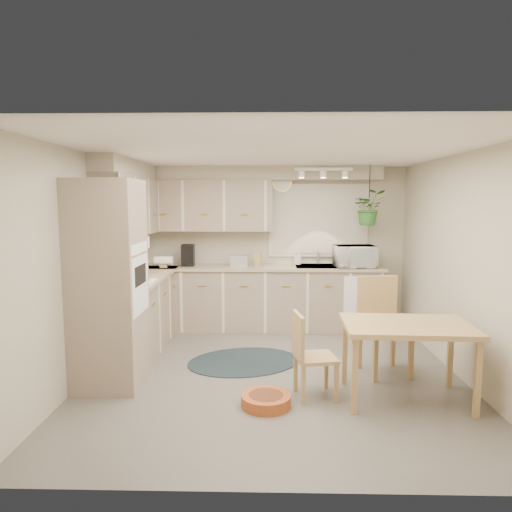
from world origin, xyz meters
name	(u,v)px	position (x,y,z in m)	size (l,w,h in m)	color
floor	(274,373)	(0.00, 0.00, 0.00)	(4.20, 4.20, 0.00)	#605C54
ceiling	(275,152)	(0.00, 0.00, 2.40)	(4.20, 4.20, 0.00)	white
wall_back	(272,247)	(0.00, 2.10, 1.20)	(4.00, 0.04, 2.40)	#B7AE97
wall_front	(279,312)	(0.00, -2.10, 1.20)	(4.00, 0.04, 2.40)	#B7AE97
wall_left	(90,265)	(-2.00, 0.00, 1.20)	(0.04, 4.20, 2.40)	#B7AE97
wall_right	(462,266)	(2.00, 0.00, 1.20)	(0.04, 4.20, 2.40)	#B7AE97
base_cab_left	(142,313)	(-1.70, 0.88, 0.45)	(0.60, 1.85, 0.90)	gray
base_cab_back	(259,299)	(-0.20, 1.80, 0.45)	(3.60, 0.60, 0.90)	gray
counter_left	(141,277)	(-1.69, 0.88, 0.92)	(0.64, 1.89, 0.04)	tan
counter_back	(259,267)	(-0.20, 1.79, 0.92)	(3.64, 0.64, 0.04)	tan
oven_stack	(108,285)	(-1.68, -0.38, 1.05)	(0.65, 0.65, 2.10)	gray
wall_oven_face	(140,285)	(-1.35, -0.38, 1.05)	(0.02, 0.56, 0.58)	white
upper_cab_left	(131,206)	(-1.82, 1.00, 1.83)	(0.35, 2.00, 0.75)	gray
upper_cab_back	(205,206)	(-1.00, 1.93, 1.83)	(2.00, 0.35, 0.75)	gray
soffit_left	(128,169)	(-1.85, 1.00, 2.30)	(0.30, 2.00, 0.20)	#B7AE97
soffit_back	(259,173)	(-0.20, 1.95, 2.30)	(3.60, 0.30, 0.20)	#B7AE97
cooktop	(128,283)	(-1.68, 0.30, 0.94)	(0.52, 0.58, 0.02)	white
range_hood	(125,244)	(-1.70, 0.30, 1.40)	(0.40, 0.60, 0.14)	white
window_blinds	(318,221)	(0.70, 2.07, 1.60)	(1.40, 0.02, 1.00)	beige
window_frame	(318,221)	(0.70, 2.08, 1.60)	(1.50, 0.02, 1.10)	beige
sink	(320,269)	(0.70, 1.80, 0.90)	(0.70, 0.48, 0.10)	#B0B3B8
dishwasher_front	(364,305)	(1.30, 1.49, 0.42)	(0.58, 0.01, 0.83)	white
track_light_bar	(323,169)	(0.70, 1.55, 2.33)	(0.80, 0.04, 0.04)	white
wall_clock	(282,182)	(0.15, 2.07, 2.18)	(0.30, 0.30, 0.03)	gold
dining_table	(406,362)	(1.24, -0.65, 0.37)	(1.18, 0.79, 0.74)	tan
chair_left	(316,355)	(0.39, -0.61, 0.41)	(0.39, 0.39, 0.83)	tan
chair_back	(385,327)	(1.21, 0.00, 0.53)	(0.49, 0.49, 1.05)	tan
braided_rug	(244,361)	(-0.35, 0.34, 0.01)	(1.33, 1.00, 0.01)	black
pet_bed	(266,400)	(-0.08, -0.83, 0.05)	(0.46, 0.46, 0.11)	#AE5022
microwave	(355,254)	(1.19, 1.70, 1.13)	(0.57, 0.32, 0.39)	white
soap_bottle	(297,262)	(0.38, 1.95, 0.99)	(0.09, 0.21, 0.10)	white
hanging_plant	(369,211)	(1.37, 1.70, 1.74)	(0.45, 0.50, 0.39)	#336C2B
coffee_maker	(188,255)	(-1.24, 1.80, 1.10)	(0.18, 0.22, 0.32)	black
toaster	(239,260)	(-0.49, 1.82, 1.02)	(0.26, 0.15, 0.16)	#B0B3B8
knife_block	(258,259)	(-0.21, 1.85, 1.04)	(0.09, 0.09, 0.20)	tan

